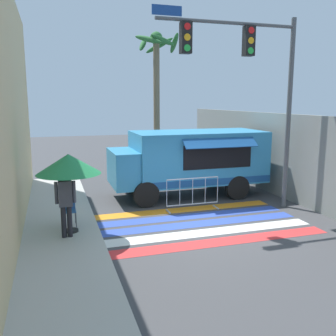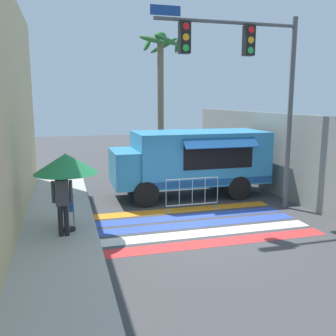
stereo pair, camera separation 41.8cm
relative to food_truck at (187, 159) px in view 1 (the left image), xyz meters
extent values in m
plane|color=#424244|center=(-0.86, -3.66, -1.45)|extent=(60.00, 60.00, 0.00)
cube|color=#B7B5AD|center=(-5.97, -3.66, -1.38)|extent=(4.40, 16.00, 0.13)
cube|color=#DBBC84|center=(-5.92, -3.66, 1.95)|extent=(0.25, 16.00, 6.80)
cube|color=gray|center=(3.45, -0.66, 0.13)|extent=(0.20, 16.00, 3.17)
cube|color=red|center=(-0.86, -4.81, -1.45)|extent=(6.40, 0.56, 0.01)
cube|color=white|center=(-0.86, -4.05, -1.45)|extent=(6.40, 0.56, 0.01)
cube|color=#334FB2|center=(-0.86, -3.29, -1.45)|extent=(6.40, 0.56, 0.01)
cube|color=#334FB2|center=(-0.86, -2.53, -1.45)|extent=(6.40, 0.56, 0.01)
cube|color=orange|center=(-0.86, -1.77, -1.45)|extent=(6.40, 0.56, 0.01)
cube|color=#338CBF|center=(0.45, 0.01, 0.08)|extent=(4.97, 2.36, 1.92)
cube|color=#338CBF|center=(-2.03, 0.01, -0.23)|extent=(1.75, 2.17, 1.30)
cube|color=#1E232D|center=(-2.86, 0.01, 0.09)|extent=(0.06, 1.89, 0.49)
cube|color=black|center=(0.74, -1.19, 0.22)|extent=(2.63, 0.03, 0.86)
cube|color=#194C8C|center=(0.74, -1.40, 0.74)|extent=(2.73, 0.43, 0.31)
cube|color=#194C8C|center=(0.45, -1.18, -0.70)|extent=(4.97, 0.01, 0.24)
cylinder|color=black|center=(-1.89, -1.08, -1.00)|extent=(0.90, 0.22, 0.90)
cylinder|color=black|center=(-1.89, 1.09, -1.00)|extent=(0.90, 0.22, 0.90)
cylinder|color=black|center=(1.62, -1.08, -1.00)|extent=(0.90, 0.22, 0.90)
cylinder|color=black|center=(1.62, 1.09, -1.00)|extent=(0.90, 0.22, 0.90)
cylinder|color=#515456|center=(2.72, -2.43, 1.68)|extent=(0.16, 0.16, 6.26)
cylinder|color=#515456|center=(0.41, -2.43, 4.52)|extent=(4.63, 0.11, 0.11)
cube|color=black|center=(1.10, -2.46, 4.01)|extent=(0.32, 0.28, 0.90)
cylinder|color=red|center=(1.10, -2.60, 4.31)|extent=(0.20, 0.02, 0.20)
cylinder|color=#F2A519|center=(1.10, -2.60, 4.01)|extent=(0.20, 0.02, 0.20)
cylinder|color=green|center=(1.10, -2.60, 3.71)|extent=(0.20, 0.02, 0.20)
cube|color=black|center=(-0.98, -2.46, 4.01)|extent=(0.32, 0.28, 0.90)
cylinder|color=red|center=(-0.98, -2.60, 4.31)|extent=(0.20, 0.02, 0.20)
cylinder|color=#F2A519|center=(-0.98, -2.60, 4.01)|extent=(0.20, 0.02, 0.20)
cylinder|color=green|center=(-0.98, -2.60, 3.71)|extent=(0.20, 0.02, 0.20)
cube|color=navy|center=(-1.56, -2.45, 4.74)|extent=(0.90, 0.02, 0.28)
cylinder|color=black|center=(-4.52, -3.21, -1.29)|extent=(0.36, 0.36, 0.06)
cylinder|color=#B2B2B7|center=(-4.52, -3.21, -0.25)|extent=(0.04, 0.04, 2.14)
cone|color=#268C4C|center=(-4.52, -3.21, 0.56)|extent=(1.70, 1.70, 0.53)
cylinder|color=#4C4C51|center=(-4.76, -2.90, -1.10)|extent=(0.02, 0.02, 0.42)
cylinder|color=#4C4C51|center=(-4.37, -2.90, -1.10)|extent=(0.02, 0.02, 0.42)
cylinder|color=#4C4C51|center=(-4.76, -2.51, -1.10)|extent=(0.02, 0.02, 0.42)
cylinder|color=#4C4C51|center=(-4.37, -2.51, -1.10)|extent=(0.02, 0.02, 0.42)
cube|color=#2D5999|center=(-4.56, -2.70, -0.88)|extent=(0.41, 0.41, 0.03)
cube|color=#2D5999|center=(-4.56, -2.52, -0.66)|extent=(0.41, 0.03, 0.40)
cylinder|color=black|center=(-4.73, -3.59, -0.90)|extent=(0.13, 0.13, 0.83)
cylinder|color=black|center=(-4.58, -3.59, -0.90)|extent=(0.13, 0.13, 0.83)
cube|color=#3F3F47|center=(-4.65, -3.59, -0.15)|extent=(0.34, 0.20, 0.67)
cylinder|color=#3F3F47|center=(-4.87, -3.59, -0.12)|extent=(0.09, 0.09, 0.57)
cylinder|color=#3F3F47|center=(-4.43, -3.59, -0.12)|extent=(0.09, 0.09, 0.57)
sphere|color=tan|center=(-4.65, -3.59, 0.33)|extent=(0.23, 0.23, 0.23)
cylinder|color=#B7BABF|center=(-0.47, -1.86, -0.36)|extent=(1.83, 0.04, 0.04)
cylinder|color=#B7BABF|center=(-0.47, -1.86, -1.25)|extent=(1.83, 0.04, 0.04)
cylinder|color=#B7BABF|center=(-1.38, -1.86, -0.81)|extent=(0.02, 0.02, 0.89)
cylinder|color=#B7BABF|center=(-0.93, -1.86, -0.81)|extent=(0.02, 0.02, 0.89)
cylinder|color=#B7BABF|center=(-0.47, -1.86, -0.81)|extent=(0.02, 0.02, 0.89)
cylinder|color=#B7BABF|center=(-0.01, -1.86, -0.81)|extent=(0.02, 0.02, 0.89)
cylinder|color=#B7BABF|center=(0.44, -1.86, -0.81)|extent=(0.02, 0.02, 0.89)
cube|color=#B7BABF|center=(-1.33, -1.86, -1.43)|extent=(0.06, 0.44, 0.03)
cube|color=#B7BABF|center=(0.39, -1.86, -1.43)|extent=(0.06, 0.44, 0.03)
cylinder|color=#7A664C|center=(0.08, 4.51, 1.75)|extent=(0.30, 0.30, 6.39)
sphere|color=#2D6B33|center=(0.08, 4.51, 5.09)|extent=(0.60, 0.60, 0.60)
ellipsoid|color=#2D6B33|center=(0.94, 4.40, 4.88)|extent=(0.45, 1.70, 0.92)
ellipsoid|color=#2D6B33|center=(0.42, 5.18, 4.86)|extent=(1.40, 0.87, 0.88)
ellipsoid|color=#2D6B33|center=(-0.49, 4.81, 4.83)|extent=(0.77, 1.20, 0.87)
ellipsoid|color=#2D6B33|center=(-0.44, 4.01, 4.94)|extent=(1.18, 1.23, 0.60)
ellipsoid|color=#2D6B33|center=(0.21, 3.89, 4.93)|extent=(1.30, 0.49, 0.60)
camera|label=1|loc=(-4.93, -13.26, 2.22)|focal=40.00mm
camera|label=2|loc=(-4.53, -13.38, 2.22)|focal=40.00mm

